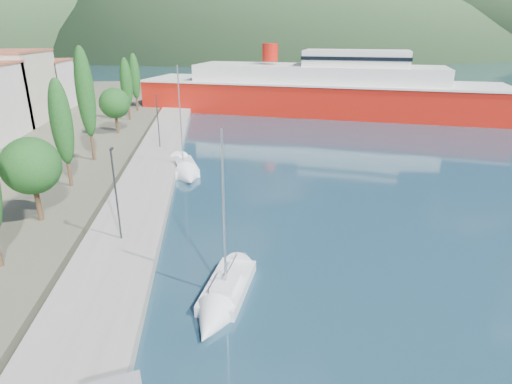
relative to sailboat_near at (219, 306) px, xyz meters
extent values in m
plane|color=#1B3949|center=(2.75, 113.91, -0.28)|extent=(1400.00, 1400.00, 0.00)
cube|color=gray|center=(-6.25, 19.91, 0.12)|extent=(5.00, 88.00, 0.80)
cube|color=beige|center=(-29.25, 48.91, 5.42)|extent=(9.00, 13.00, 10.00)
cube|color=#9E5138|center=(-29.25, 48.91, 10.57)|extent=(9.20, 13.20, 0.30)
cube|color=silver|center=(-29.25, 59.91, 4.42)|extent=(9.00, 10.00, 8.00)
cube|color=#9E5138|center=(-29.25, 59.91, 8.57)|extent=(9.20, 10.20, 0.30)
cylinder|color=#47301E|center=(-12.68, 11.16, 1.68)|extent=(0.36, 0.36, 2.51)
sphere|color=#194718|center=(-12.68, 11.16, 4.54)|extent=(4.02, 4.02, 4.02)
cylinder|color=#47301E|center=(-12.68, 18.50, 1.45)|extent=(0.30, 0.30, 2.07)
ellipsoid|color=#194718|center=(-12.68, 18.50, 6.15)|extent=(1.80, 1.80, 7.32)
cylinder|color=#47301E|center=(-12.68, 26.70, 1.70)|extent=(0.30, 0.30, 2.56)
ellipsoid|color=#194718|center=(-12.68, 26.70, 7.52)|extent=(1.80, 1.80, 9.08)
cylinder|color=#47301E|center=(-12.68, 39.32, 1.65)|extent=(0.36, 0.36, 2.46)
sphere|color=#194718|center=(-12.68, 39.32, 4.46)|extent=(3.94, 3.94, 3.94)
cylinder|color=#47301E|center=(-12.68, 48.71, 1.44)|extent=(0.30, 0.30, 2.03)
ellipsoid|color=#194718|center=(-12.68, 48.71, 6.06)|extent=(1.80, 1.80, 7.21)
cylinder|color=#47301E|center=(-12.68, 56.52, 1.47)|extent=(0.30, 0.30, 2.09)
ellipsoid|color=#194718|center=(-12.68, 56.52, 6.21)|extent=(1.80, 1.80, 7.41)
cylinder|color=#2D2D33|center=(-6.25, 7.34, 3.52)|extent=(0.12, 0.12, 6.00)
cube|color=#2D2D33|center=(-6.25, 7.59, 6.52)|extent=(0.15, 0.50, 0.12)
cylinder|color=#2D2D33|center=(-6.25, 31.17, 3.52)|extent=(0.12, 0.12, 6.00)
cube|color=#2D2D33|center=(-6.25, 31.42, 6.52)|extent=(0.15, 0.50, 0.12)
cube|color=silver|center=(0.53, 1.63, -0.05)|extent=(3.58, 5.52, 0.82)
cube|color=silver|center=(0.43, 1.31, 0.50)|extent=(1.83, 2.34, 0.32)
cylinder|color=silver|center=(0.43, 1.31, 4.69)|extent=(0.12, 0.12, 8.66)
cone|color=silver|center=(-0.48, -1.49, -0.05)|extent=(2.73, 2.92, 2.10)
cube|color=silver|center=(-3.21, 24.28, -0.01)|extent=(3.59, 6.12, 0.98)
cube|color=silver|center=(-3.13, 23.90, 0.65)|extent=(1.93, 2.55, 0.38)
cylinder|color=silver|center=(-3.13, 23.90, 5.40)|extent=(0.12, 0.12, 9.83)
cone|color=silver|center=(-2.48, 20.68, -0.01)|extent=(2.99, 3.12, 2.51)
cube|color=#B3160C|center=(18.30, 55.74, 2.03)|extent=(61.45, 33.28, 5.88)
cube|color=silver|center=(18.30, 55.74, 4.97)|extent=(61.98, 33.79, 0.32)
cube|color=silver|center=(18.30, 55.74, 6.23)|extent=(43.02, 24.62, 3.15)
cube|color=silver|center=(24.19, 53.52, 9.07)|extent=(18.72, 13.33, 2.52)
cylinder|color=#B3160C|center=(10.43, 58.70, 9.80)|extent=(2.73, 2.73, 2.94)
camera|label=1|loc=(0.01, -18.74, 13.37)|focal=30.00mm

